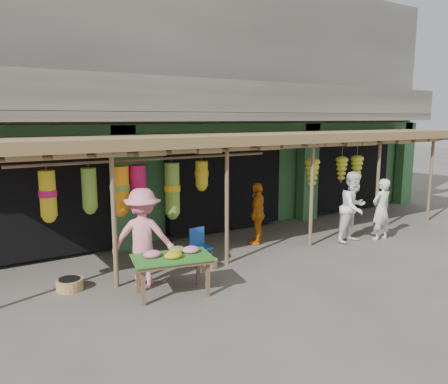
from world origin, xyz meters
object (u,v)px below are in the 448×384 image
person_front (381,209)px  person_vendor (258,213)px  person_shopper (143,237)px  blue_chair (199,244)px  person_right (354,207)px  flower_table (173,258)px

person_front → person_vendor: bearing=-22.3°
person_front → person_shopper: (-6.45, 0.43, 0.13)m
blue_chair → person_shopper: size_ratio=0.42×
person_vendor → person_right: bearing=112.3°
flower_table → blue_chair: flower_table is taller
person_front → person_right: (-0.80, 0.24, 0.11)m
person_front → flower_table: bearing=6.6°
person_right → person_vendor: (-2.16, 1.21, -0.13)m
flower_table → person_vendor: size_ratio=0.98×
flower_table → person_shopper: (-0.25, 0.74, 0.26)m
person_front → person_shopper: person_shopper is taller
person_front → person_vendor: person_front is taller
flower_table → person_vendor: bearing=41.0°
person_front → blue_chair: bearing=-6.6°
flower_table → person_right: size_ratio=0.84×
blue_chair → person_right: bearing=-11.9°
person_front → person_right: size_ratio=0.88×
person_front → person_right: bearing=-12.9°
flower_table → person_vendor: person_vendor is taller
person_right → person_front: bearing=-24.2°
person_front → person_right: 0.84m
person_right → person_vendor: size_ratio=1.16×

